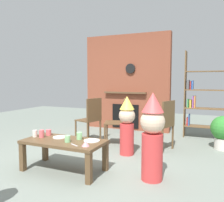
{
  "coord_description": "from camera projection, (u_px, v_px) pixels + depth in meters",
  "views": [
    {
      "loc": [
        1.66,
        -3.03,
        1.27
      ],
      "look_at": [
        0.15,
        0.4,
        0.93
      ],
      "focal_mm": 37.56,
      "sensor_mm": 36.0,
      "label": 1
    }
  ],
  "objects": [
    {
      "name": "child_by_the_chairs",
      "position": [
        127.0,
        124.0,
        3.95
      ],
      "size": [
        0.28,
        0.28,
        0.99
      ],
      "rotation": [
        0.0,
        0.0,
        -2.07
      ],
      "color": "#D13838",
      "rests_on": "ground_plane"
    },
    {
      "name": "paper_plate_rear",
      "position": [
        92.0,
        141.0,
        3.2
      ],
      "size": [
        0.22,
        0.22,
        0.01
      ],
      "primitive_type": "cylinder",
      "color": "white",
      "rests_on": "coffee_table"
    },
    {
      "name": "paper_cup_far_right",
      "position": [
        42.0,
        134.0,
        3.4
      ],
      "size": [
        0.07,
        0.07,
        0.11
      ],
      "primitive_type": "cylinder",
      "color": "#E5666B",
      "rests_on": "coffee_table"
    },
    {
      "name": "paper_cup_far_left",
      "position": [
        68.0,
        139.0,
        3.15
      ],
      "size": [
        0.08,
        0.08,
        0.09
      ],
      "primitive_type": "cylinder",
      "color": "#8CD18C",
      "rests_on": "coffee_table"
    },
    {
      "name": "ground_plane",
      "position": [
        92.0,
        164.0,
        3.54
      ],
      "size": [
        12.0,
        12.0,
        0.0
      ],
      "primitive_type": "plane",
      "color": "gray"
    },
    {
      "name": "paper_cup_near_right",
      "position": [
        79.0,
        136.0,
        3.29
      ],
      "size": [
        0.08,
        0.08,
        0.1
      ],
      "primitive_type": "cylinder",
      "color": "#8CD18C",
      "rests_on": "coffee_table"
    },
    {
      "name": "paper_plate_front",
      "position": [
        60.0,
        137.0,
        3.39
      ],
      "size": [
        0.2,
        0.2,
        0.01
      ],
      "primitive_type": "cylinder",
      "color": "white",
      "rests_on": "coffee_table"
    },
    {
      "name": "potted_plant_tall",
      "position": [
        223.0,
        131.0,
        4.26
      ],
      "size": [
        0.44,
        0.44,
        0.62
      ],
      "color": "beige",
      "rests_on": "ground_plane"
    },
    {
      "name": "birthday_cake_slice",
      "position": [
        86.0,
        144.0,
        2.96
      ],
      "size": [
        0.1,
        0.1,
        0.07
      ],
      "primitive_type": "cone",
      "color": "pink",
      "rests_on": "coffee_table"
    },
    {
      "name": "paper_cup_center",
      "position": [
        35.0,
        134.0,
        3.43
      ],
      "size": [
        0.07,
        0.07,
        0.1
      ],
      "primitive_type": "cylinder",
      "color": "silver",
      "rests_on": "coffee_table"
    },
    {
      "name": "table_fork",
      "position": [
        74.0,
        145.0,
        3.0
      ],
      "size": [
        0.14,
        0.08,
        0.01
      ],
      "primitive_type": "cube",
      "rotation": [
        0.0,
        0.0,
        2.69
      ],
      "color": "silver",
      "rests_on": "coffee_table"
    },
    {
      "name": "paper_cup_near_left",
      "position": [
        49.0,
        132.0,
        3.54
      ],
      "size": [
        0.08,
        0.08,
        0.09
      ],
      "primitive_type": "cylinder",
      "color": "#E5666B",
      "rests_on": "coffee_table"
    },
    {
      "name": "dining_chair_middle",
      "position": [
        120.0,
        119.0,
        4.54
      ],
      "size": [
        0.51,
        0.51,
        0.9
      ],
      "rotation": [
        0.0,
        0.0,
        3.47
      ],
      "color": "brown",
      "rests_on": "ground_plane"
    },
    {
      "name": "bookshelf",
      "position": [
        203.0,
        98.0,
        5.08
      ],
      "size": [
        0.9,
        0.28,
        1.9
      ],
      "color": "brown",
      "rests_on": "ground_plane"
    },
    {
      "name": "child_in_pink",
      "position": [
        152.0,
        134.0,
        2.93
      ],
      "size": [
        0.31,
        0.31,
        1.12
      ],
      "rotation": [
        0.0,
        0.0,
        -2.98
      ],
      "color": "#D13838",
      "rests_on": "ground_plane"
    },
    {
      "name": "coffee_table",
      "position": [
        64.0,
        145.0,
        3.26
      ],
      "size": [
        1.14,
        0.56,
        0.43
      ],
      "color": "brown",
      "rests_on": "ground_plane"
    },
    {
      "name": "dining_chair_left",
      "position": [
        91.0,
        117.0,
        4.78
      ],
      "size": [
        0.5,
        0.5,
        0.9
      ],
      "rotation": [
        0.0,
        0.0,
        2.84
      ],
      "color": "brown",
      "rests_on": "ground_plane"
    },
    {
      "name": "brick_fireplace_feature",
      "position": [
        127.0,
        83.0,
        5.97
      ],
      "size": [
        2.2,
        0.28,
        2.4
      ],
      "color": "brown",
      "rests_on": "ground_plane"
    },
    {
      "name": "dining_chair_right",
      "position": [
        164.0,
        122.0,
        4.21
      ],
      "size": [
        0.51,
        0.51,
        0.9
      ],
      "rotation": [
        0.0,
        0.0,
        2.8
      ],
      "color": "brown",
      "rests_on": "ground_plane"
    }
  ]
}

